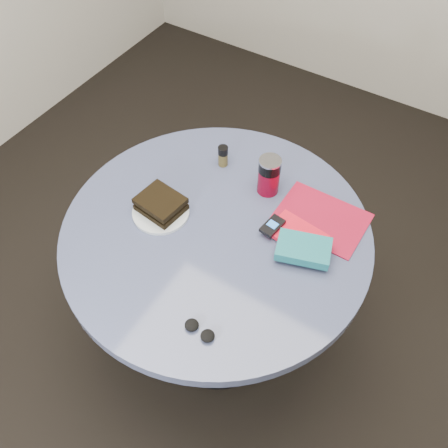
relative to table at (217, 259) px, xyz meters
The scene contains 11 objects.
ground 0.59m from the table, ahead, with size 4.00×4.00×0.00m, color black.
table is the anchor object (origin of this frame).
plate 0.26m from the table, 169.25° to the right, with size 0.19×0.19×0.01m, color silver.
sandwich 0.28m from the table, behind, with size 0.15×0.14×0.05m.
soda_can 0.34m from the table, 76.83° to the left, with size 0.08×0.08×0.14m.
pepper_grinder 0.36m from the table, 117.71° to the left, with size 0.04×0.04×0.08m.
magazine 0.38m from the table, 39.40° to the left, with size 0.29×0.21×0.01m, color maroon.
red_book 0.31m from the table, 25.75° to the left, with size 0.17×0.11×0.01m, color red.
novel 0.35m from the table, 11.16° to the left, with size 0.16×0.11×0.03m, color #17636E.
mp3_player 0.26m from the table, 30.62° to the left, with size 0.06×0.09×0.01m.
headphones 0.40m from the table, 64.68° to the right, with size 0.10×0.05×0.02m.
Camera 1 is at (0.54, -0.82, 2.01)m, focal length 40.00 mm.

